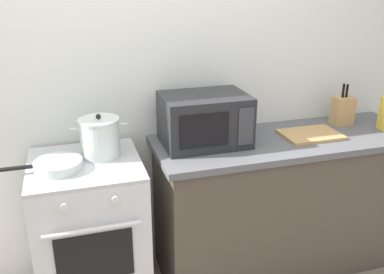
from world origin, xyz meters
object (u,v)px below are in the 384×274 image
at_px(stock_pot, 100,137).
at_px(frying_pan, 57,165).
at_px(knife_block, 343,111).
at_px(cutting_board, 311,135).
at_px(stove, 91,235).
at_px(microwave, 205,120).

xyz_separation_m(stock_pot, frying_pan, (-0.24, -0.12, -0.08)).
relative_size(frying_pan, knife_block, 1.60).
bearing_deg(knife_block, cutting_board, -156.22).
height_order(stove, cutting_board, cutting_board).
height_order(frying_pan, cutting_board, frying_pan).
bearing_deg(stock_pot, microwave, 1.15).
xyz_separation_m(stove, knife_block, (1.70, 0.14, 0.56)).
relative_size(cutting_board, knife_block, 1.28).
distance_m(cutting_board, knife_block, 0.36).
height_order(stock_pot, frying_pan, stock_pot).
distance_m(frying_pan, microwave, 0.87).
bearing_deg(frying_pan, stock_pot, 26.44).
relative_size(stock_pot, frying_pan, 0.69).
relative_size(stove, frying_pan, 2.05).
distance_m(microwave, knife_block, 1.00).
bearing_deg(knife_block, stock_pot, -177.35).
xyz_separation_m(stock_pot, microwave, (0.61, 0.01, 0.04)).
bearing_deg(stove, knife_block, 4.73).
distance_m(stove, microwave, 0.94).
bearing_deg(microwave, frying_pan, -171.25).
xyz_separation_m(stove, frying_pan, (-0.14, -0.05, 0.48)).
bearing_deg(stove, cutting_board, 0.05).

